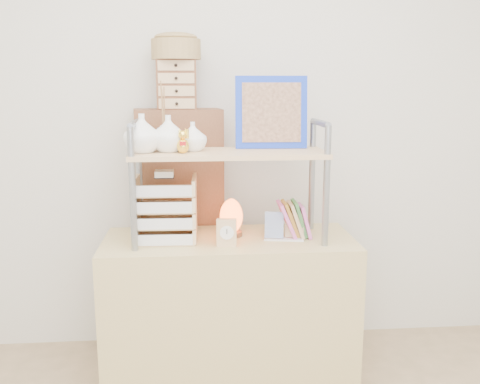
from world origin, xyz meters
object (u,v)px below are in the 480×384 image
object	(u,v)px
desk	(229,312)
cabinet	(180,234)
letter_tray	(166,213)
salt_lamp	(231,217)

from	to	relation	value
desk	cabinet	bearing A→B (deg)	123.31
letter_tray	salt_lamp	size ratio (longest dim) A/B	1.81
cabinet	letter_tray	bearing A→B (deg)	-105.47
desk	cabinet	distance (m)	0.53
desk	salt_lamp	bearing A→B (deg)	73.61
cabinet	letter_tray	distance (m)	0.43
desk	letter_tray	distance (m)	0.59
salt_lamp	letter_tray	bearing A→B (deg)	-172.14
desk	letter_tray	xyz separation A→B (m)	(-0.30, 0.00, 0.51)
desk	letter_tray	world-z (taller)	letter_tray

